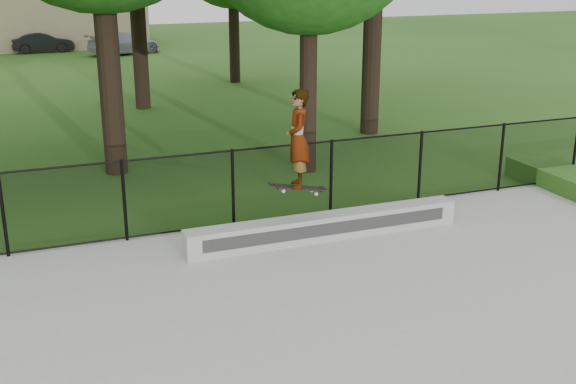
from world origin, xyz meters
name	(u,v)px	position (x,y,z in m)	size (l,w,h in m)	color
grind_ledge	(325,227)	(1.35, 4.70, 0.29)	(5.16, 0.40, 0.45)	#A8A7A3
car_b	(43,42)	(-1.76, 35.09, 0.53)	(1.11, 2.89, 1.05)	black
car_c	(124,43)	(2.20, 32.73, 0.57)	(1.59, 3.58, 1.13)	#9B9DB0
skater_airborne	(298,141)	(0.73, 4.50, 1.98)	(0.83, 0.70, 1.84)	black
chainlink_fence	(233,188)	(0.00, 5.90, 0.81)	(16.06, 0.06, 1.50)	black
distant_building	(32,8)	(-2.00, 38.00, 2.16)	(12.40, 6.40, 4.30)	#C9BD8D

